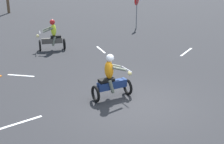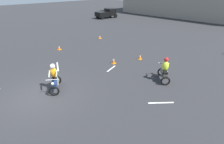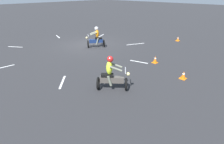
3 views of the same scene
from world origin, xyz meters
name	(u,v)px [view 1 (image 1 of 3)]	position (x,y,z in m)	size (l,w,h in m)	color
ground_plane	(136,104)	(0.00, 0.00, 0.00)	(120.00, 120.00, 0.00)	#28282B
motorcycle_rider_foreground	(111,79)	(0.03, 0.98, 0.73)	(1.49, 1.30, 1.66)	black
motorcycle_rider_background	(52,37)	(4.07, 6.57, 0.73)	(1.37, 1.45, 1.66)	black
stop_sign	(137,5)	(11.13, 4.66, 1.63)	(0.70, 0.08, 2.30)	slate
lane_stripe_e	(186,52)	(6.97, 0.01, 0.00)	(0.10, 1.70, 0.01)	silver
lane_stripe_ne	(101,50)	(5.28, 4.28, 0.00)	(0.10, 1.39, 0.01)	silver
lane_stripe_n	(21,75)	(0.30, 5.45, 0.00)	(0.10, 1.21, 0.01)	silver
lane_stripe_nw	(15,124)	(-2.93, 2.75, 0.00)	(0.10, 1.72, 0.01)	silver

